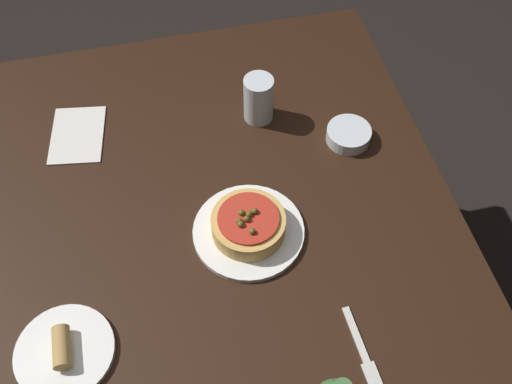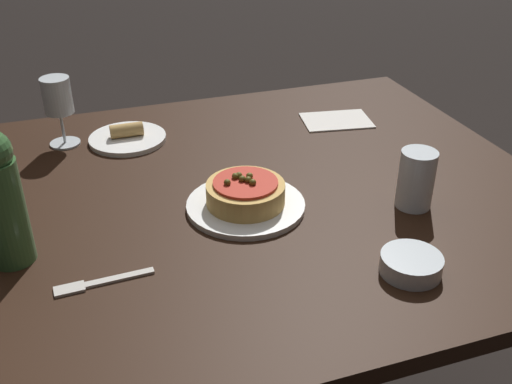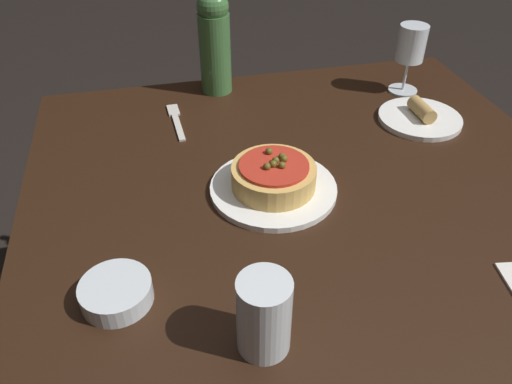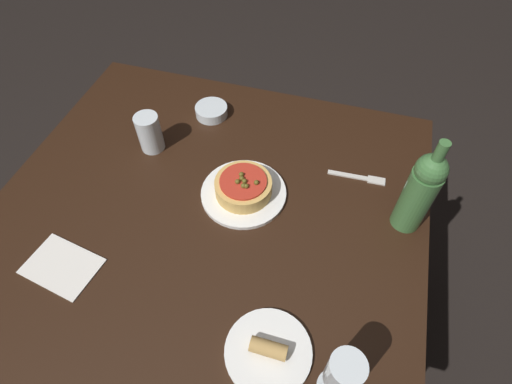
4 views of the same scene
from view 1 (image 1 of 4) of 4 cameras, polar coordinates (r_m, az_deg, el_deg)
ground_plane at (r=2.01m, az=-3.11°, el=-13.74°), size 14.00×14.00×0.00m
dining_table at (r=1.41m, az=-4.32°, el=-3.64°), size 1.18×1.08×0.76m
dinner_plate at (r=1.29m, az=-0.72°, el=-3.78°), size 0.24×0.24×0.01m
pizza at (r=1.26m, az=-0.73°, el=-3.07°), size 0.16×0.16×0.06m
water_cup at (r=1.45m, az=0.24°, el=8.85°), size 0.07×0.07×0.12m
side_bowl at (r=1.45m, az=8.81°, el=5.41°), size 0.11×0.11×0.03m
fork at (r=1.19m, az=10.14°, el=-14.80°), size 0.17×0.03×0.00m
side_plate at (r=1.22m, az=-17.81°, el=-14.21°), size 0.19×0.19×0.05m
paper_napkin at (r=1.52m, az=-16.64°, el=5.23°), size 0.20×0.15×0.00m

